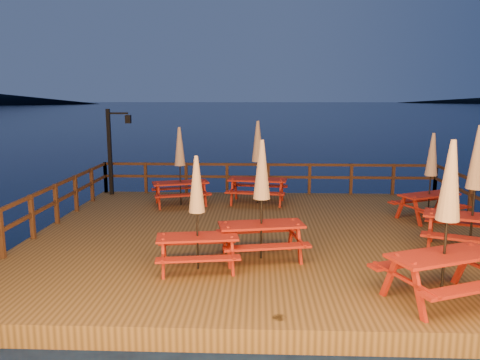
% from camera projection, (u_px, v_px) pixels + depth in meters
% --- Properties ---
extents(ground, '(500.00, 500.00, 0.00)m').
position_uv_depth(ground, '(271.00, 248.00, 11.99)').
color(ground, black).
rests_on(ground, ground).
extents(deck, '(12.00, 10.00, 0.40)m').
position_uv_depth(deck, '(271.00, 241.00, 11.95)').
color(deck, '#4B3518').
rests_on(deck, ground).
extents(deck_piles, '(11.44, 9.44, 1.40)m').
position_uv_depth(deck_piles, '(271.00, 259.00, 12.04)').
color(deck_piles, '#3D2A13').
rests_on(deck_piles, ground).
extents(railing, '(11.80, 9.75, 1.10)m').
position_uv_depth(railing, '(270.00, 190.00, 13.53)').
color(railing, '#3D2A13').
rests_on(railing, deck).
extents(lamp_post, '(0.85, 0.18, 3.00)m').
position_uv_depth(lamp_post, '(114.00, 144.00, 16.28)').
color(lamp_post, black).
rests_on(lamp_post, deck).
extents(picnic_table_0, '(2.09, 1.89, 2.49)m').
position_uv_depth(picnic_table_0, '(180.00, 165.00, 14.77)').
color(picnic_table_0, maroon).
rests_on(picnic_table_0, deck).
extents(picnic_table_1, '(2.04, 1.80, 2.56)m').
position_uv_depth(picnic_table_1, '(262.00, 198.00, 9.85)').
color(picnic_table_1, maroon).
rests_on(picnic_table_1, deck).
extents(picnic_table_2, '(2.04, 1.75, 2.67)m').
position_uv_depth(picnic_table_2, '(258.00, 161.00, 14.99)').
color(picnic_table_2, maroon).
rests_on(picnic_table_2, deck).
extents(picnic_table_3, '(2.46, 2.27, 2.84)m').
position_uv_depth(picnic_table_3, '(475.00, 188.00, 10.17)').
color(picnic_table_3, maroon).
rests_on(picnic_table_3, deck).
extents(picnic_table_4, '(2.39, 2.21, 2.76)m').
position_uv_depth(picnic_table_4, '(447.00, 219.00, 7.76)').
color(picnic_table_4, maroon).
rests_on(picnic_table_4, deck).
extents(picnic_table_5, '(1.80, 1.56, 2.31)m').
position_uv_depth(picnic_table_5, '(197.00, 211.00, 9.25)').
color(picnic_table_5, maroon).
rests_on(picnic_table_5, deck).
extents(picnic_table_6, '(2.15, 2.01, 2.45)m').
position_uv_depth(picnic_table_6, '(431.00, 175.00, 13.01)').
color(picnic_table_6, maroon).
rests_on(picnic_table_6, deck).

